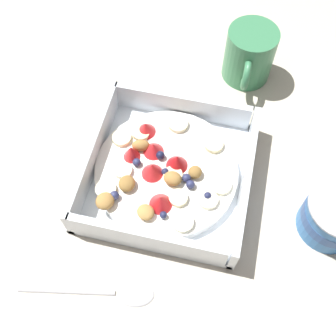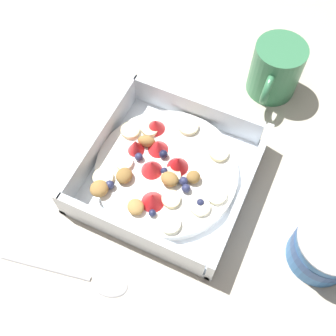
% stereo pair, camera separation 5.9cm
% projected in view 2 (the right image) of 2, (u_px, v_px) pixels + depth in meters
% --- Properties ---
extents(ground_plane, '(2.40, 2.40, 0.00)m').
position_uv_depth(ground_plane, '(169.00, 172.00, 0.62)').
color(ground_plane, beige).
extents(fruit_bowl, '(0.23, 0.23, 0.06)m').
position_uv_depth(fruit_bowl, '(167.00, 172.00, 0.60)').
color(fruit_bowl, white).
rests_on(fruit_bowl, ground).
extents(spoon, '(0.05, 0.17, 0.01)m').
position_uv_depth(spoon, '(88.00, 278.00, 0.54)').
color(spoon, silver).
rests_on(spoon, ground).
extents(yogurt_cup, '(0.09, 0.09, 0.07)m').
position_uv_depth(yogurt_cup, '(325.00, 248.00, 0.53)').
color(yogurt_cup, '#3370B7').
rests_on(yogurt_cup, ground).
extents(coffee_mug, '(0.11, 0.08, 0.09)m').
position_uv_depth(coffee_mug, '(275.00, 70.00, 0.65)').
color(coffee_mug, '#3D8456').
rests_on(coffee_mug, ground).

